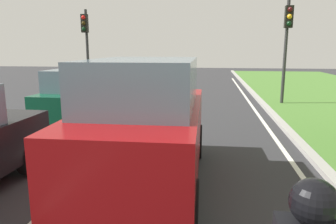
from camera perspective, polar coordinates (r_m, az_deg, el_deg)
name	(u,v)px	position (r m, az deg, el deg)	size (l,w,h in m)	color
ground_plane	(158,120)	(11.10, -1.81, -1.39)	(60.00, 60.00, 0.00)	#2D2D30
lane_line_center	(138,119)	(11.23, -5.34, -1.26)	(0.12, 32.00, 0.01)	silver
lane_line_right_edge	(264,123)	(11.11, 16.85, -1.85)	(0.12, 32.00, 0.01)	silver
curb_right	(280,121)	(11.19, 19.40, -1.62)	(0.24, 48.00, 0.12)	#9E9B93
car_suv_ahead	(146,122)	(5.63, -4.05, -1.88)	(2.02, 4.52, 2.28)	maroon
car_hatchback_far	(79,96)	(11.04, -15.66, 2.78)	(1.82, 3.75, 1.78)	#0C472D
traffic_light_near_right	(287,35)	(14.73, 20.61, 12.86)	(0.32, 0.50, 4.49)	#2D2D2D
traffic_light_overhead_left	(86,38)	(17.19, -14.52, 12.76)	(0.32, 0.50, 4.38)	#2D2D2D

